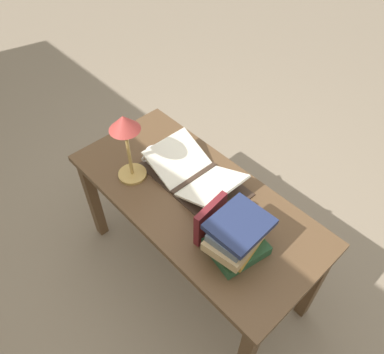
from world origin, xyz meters
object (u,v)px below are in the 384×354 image
(book_stack_tall, at_px, (238,237))
(book_standing_upright, at_px, (210,219))
(coffee_mug, at_px, (154,156))
(reading_lamp, at_px, (126,133))
(open_book, at_px, (194,175))

(book_stack_tall, height_order, book_standing_upright, book_stack_tall)
(coffee_mug, bearing_deg, book_stack_tall, 172.84)
(book_standing_upright, height_order, coffee_mug, book_standing_upright)
(reading_lamp, bearing_deg, book_stack_tall, -174.53)
(book_stack_tall, relative_size, book_standing_upright, 1.57)
(coffee_mug, bearing_deg, book_standing_upright, 168.86)
(coffee_mug, bearing_deg, reading_lamp, 89.86)
(book_stack_tall, xyz_separation_m, book_standing_upright, (0.15, 0.02, -0.00))
(open_book, height_order, coffee_mug, open_book)
(open_book, distance_m, reading_lamp, 0.42)
(book_standing_upright, bearing_deg, book_stack_tall, -179.00)
(open_book, height_order, reading_lamp, reading_lamp)
(open_book, distance_m, book_stack_tall, 0.47)
(open_book, xyz_separation_m, book_stack_tall, (-0.44, 0.15, 0.07))
(book_standing_upright, bearing_deg, reading_lamp, -1.53)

